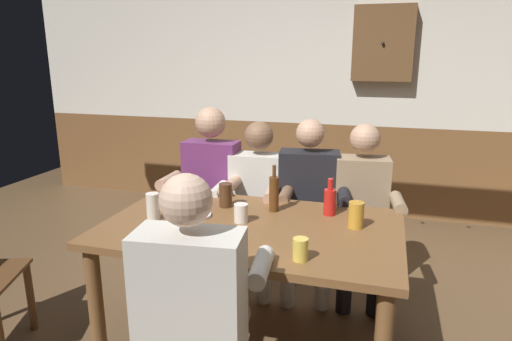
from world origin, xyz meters
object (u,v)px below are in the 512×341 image
bottle_0 (330,201)px  pint_glass_4 (241,213)px  pint_glass_0 (300,249)px  wall_dart_cabinet (383,43)px  person_0 (208,186)px  person_1 (256,197)px  condiment_caddy (187,198)px  plate_0 (194,215)px  bottle_1 (274,193)px  dining_table (251,241)px  table_candle (184,221)px  pint_glass_2 (153,207)px  pint_glass_3 (226,195)px  person_4 (196,301)px  person_2 (308,199)px  person_3 (362,205)px  pint_glass_1 (356,215)px

bottle_0 → pint_glass_4: bearing=-150.7°
pint_glass_0 → wall_dart_cabinet: size_ratio=0.15×
person_0 → person_1: 0.38m
condiment_caddy → bottle_0: bottle_0 is taller
plate_0 → bottle_1: bearing=27.5°
bottle_1 → person_1: bearing=118.2°
bottle_0 → bottle_1: (-0.33, -0.03, 0.03)m
dining_table → pint_glass_0: size_ratio=15.50×
wall_dart_cabinet → pint_glass_4: bearing=-105.9°
person_1 → table_candle: bearing=75.5°
person_0 → wall_dart_cabinet: 2.24m
table_candle → plate_0: size_ratio=0.40×
pint_glass_2 → pint_glass_3: 0.46m
person_0 → pint_glass_2: (-0.01, -0.79, 0.11)m
bottle_1 → pint_glass_3: 0.31m
dining_table → person_1: (-0.18, 0.71, 0.02)m
pint_glass_3 → pint_glass_0: bearing=-45.8°
pint_glass_0 → wall_dart_cabinet: 2.86m
table_candle → wall_dart_cabinet: (0.93, 2.48, 0.97)m
pint_glass_2 → condiment_caddy: bearing=81.2°
person_4 → bottle_0: person_4 is taller
person_2 → pint_glass_0: person_2 is taller
plate_0 → bottle_0: bearing=18.5°
person_3 → pint_glass_3: person_3 is taller
table_candle → person_4: bearing=-60.9°
person_3 → pint_glass_2: (-1.12, -0.80, 0.15)m
person_0 → wall_dart_cabinet: bearing=-125.7°
person_3 → pint_glass_0: person_3 is taller
person_1 → pint_glass_2: 0.89m
table_candle → pint_glass_0: 0.71m
person_1 → pint_glass_4: bearing=95.3°
dining_table → pint_glass_4: (-0.07, 0.03, 0.15)m
plate_0 → pint_glass_1: pint_glass_1 is taller
pint_glass_2 → pint_glass_3: bearing=46.0°
condiment_caddy → pint_glass_0: 1.05m
wall_dart_cabinet → dining_table: bearing=-104.2°
person_4 → pint_glass_1: 1.04m
table_candle → pint_glass_4: 0.32m
person_3 → wall_dart_cabinet: (0.03, 1.62, 1.08)m
person_0 → pint_glass_0: bearing=129.4°
dining_table → pint_glass_2: size_ratio=10.44×
dining_table → person_0: bearing=127.4°
person_0 → person_4: (0.54, -1.45, -0.02)m
pint_glass_1 → bottle_1: bearing=165.2°
person_3 → wall_dart_cabinet: wall_dart_cabinet is taller
pint_glass_4 → wall_dart_cabinet: bearing=74.1°
person_3 → condiment_caddy: person_3 is taller
condiment_caddy → pint_glass_0: size_ratio=1.33×
person_1 → pint_glass_0: person_1 is taller
condiment_caddy → bottle_1: bearing=-0.4°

